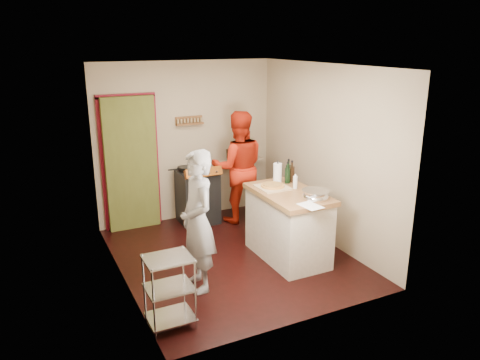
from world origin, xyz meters
name	(u,v)px	position (x,y,z in m)	size (l,w,h in m)	color
floor	(232,256)	(0.00, 0.00, 0.00)	(3.50, 3.50, 0.00)	black
back_wall	(148,155)	(-0.64, 1.78, 1.13)	(3.00, 0.44, 2.60)	tan
left_wall	(117,181)	(-1.50, 0.00, 1.30)	(0.04, 3.50, 2.60)	tan
right_wall	(325,155)	(1.50, 0.00, 1.30)	(0.04, 3.50, 2.60)	tan
ceiling	(231,65)	(0.00, 0.00, 2.61)	(3.00, 3.50, 0.02)	white
stove	(198,196)	(0.05, 1.42, 0.45)	(0.60, 0.63, 1.00)	black
wire_shelving	(169,288)	(-1.28, -1.20, 0.44)	(0.48, 0.40, 0.80)	silver
island	(288,223)	(0.68, -0.35, 0.50)	(0.75, 1.39, 1.27)	beige
person_stripe	(198,222)	(-0.72, -0.58, 0.86)	(0.63, 0.41, 1.72)	#BABABF
person_red	(238,167)	(0.68, 1.20, 0.92)	(0.89, 0.70, 1.84)	#B21E0B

